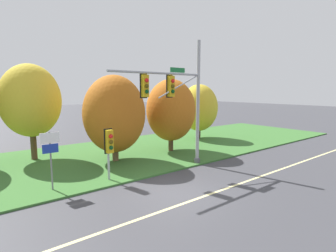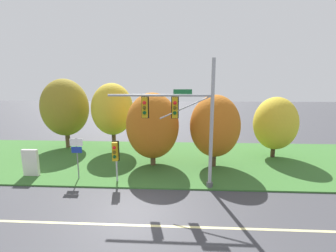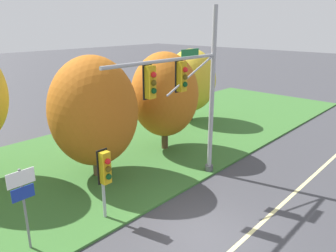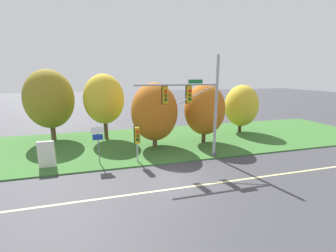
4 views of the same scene
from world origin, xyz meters
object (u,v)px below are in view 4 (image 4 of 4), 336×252
pedestrian_signal_near_kerb (137,137)px  info_kiosk (47,154)px  tree_behind_signpost (154,112)px  tree_mid_verge (205,110)px  tree_nearest_road (49,99)px  route_sign_post (98,138)px  tree_tall_centre (241,106)px  tree_left_of_mast (104,99)px  traffic_signal_mast (196,102)px

pedestrian_signal_near_kerb → info_kiosk: size_ratio=1.47×
tree_behind_signpost → tree_mid_verge: size_ratio=1.03×
tree_nearest_road → info_kiosk: (1.06, -7.43, -3.16)m
pedestrian_signal_near_kerb → route_sign_post: (-2.79, 0.51, -0.05)m
tree_tall_centre → pedestrian_signal_near_kerb: bearing=-154.2°
tree_nearest_road → pedestrian_signal_near_kerb: bearing=-48.1°
tree_left_of_mast → tree_tall_centre: size_ratio=1.22×
tree_nearest_road → tree_tall_centre: bearing=-6.3°
traffic_signal_mast → tree_nearest_road: (-11.85, 8.60, -0.32)m
route_sign_post → tree_left_of_mast: (0.53, 6.75, 2.14)m
traffic_signal_mast → tree_nearest_road: 14.64m
traffic_signal_mast → tree_left_of_mast: 10.15m
pedestrian_signal_near_kerb → info_kiosk: pedestrian_signal_near_kerb is taller
traffic_signal_mast → tree_nearest_road: bearing=144.0°
route_sign_post → tree_tall_centre: size_ratio=0.53×
pedestrian_signal_near_kerb → tree_nearest_road: bearing=131.9°
tree_mid_verge → tree_left_of_mast: bearing=157.3°
route_sign_post → pedestrian_signal_near_kerb: bearing=-10.3°
pedestrian_signal_near_kerb → tree_left_of_mast: tree_left_of_mast is taller
pedestrian_signal_near_kerb → tree_nearest_road: 11.28m
tree_left_of_mast → tree_nearest_road: bearing=169.2°
pedestrian_signal_near_kerb → tree_behind_signpost: tree_behind_signpost is taller
tree_nearest_road → tree_behind_signpost: tree_nearest_road is taller
traffic_signal_mast → route_sign_post: 7.70m
tree_nearest_road → tree_tall_centre: 20.07m
traffic_signal_mast → tree_behind_signpost: 4.66m
info_kiosk → tree_behind_signpost: bearing=17.4°
tree_nearest_road → tree_left_of_mast: size_ratio=1.07×
info_kiosk → tree_nearest_road: bearing=98.1°
pedestrian_signal_near_kerb → tree_behind_signpost: (2.03, 3.44, 1.22)m
route_sign_post → info_kiosk: (-3.55, 0.30, -0.98)m
pedestrian_signal_near_kerb → tree_left_of_mast: size_ratio=0.43×
tree_nearest_road → tree_tall_centre: (19.92, -2.20, -1.07)m
pedestrian_signal_near_kerb → tree_behind_signpost: size_ratio=0.48×
route_sign_post → tree_mid_verge: tree_mid_verge is taller
tree_nearest_road → info_kiosk: tree_nearest_road is taller
tree_behind_signpost → tree_tall_centre: 10.80m
tree_nearest_road → info_kiosk: 8.14m
pedestrian_signal_near_kerb → tree_behind_signpost: 4.17m
tree_mid_verge → info_kiosk: 13.66m
tree_nearest_road → traffic_signal_mast: bearing=-36.0°
tree_mid_verge → tree_behind_signpost: bearing=180.0°
tree_left_of_mast → info_kiosk: (-4.08, -6.45, -3.12)m
traffic_signal_mast → tree_tall_centre: (8.07, 6.40, -1.39)m
tree_tall_centre → traffic_signal_mast: bearing=-141.6°
traffic_signal_mast → tree_mid_verge: bearing=57.4°
traffic_signal_mast → tree_left_of_mast: size_ratio=1.20×
traffic_signal_mast → tree_behind_signpost: size_ratio=1.36×
tree_tall_centre → info_kiosk: size_ratio=2.82×
tree_left_of_mast → pedestrian_signal_near_kerb: bearing=-72.7°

